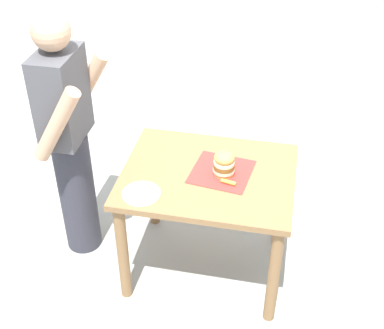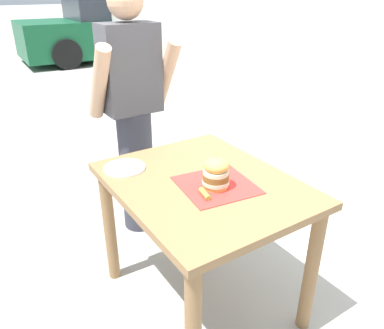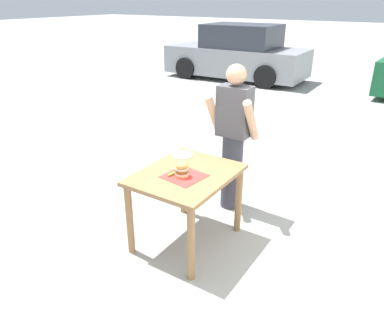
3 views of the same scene
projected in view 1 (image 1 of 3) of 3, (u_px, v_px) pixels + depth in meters
name	position (u px, v px, depth m)	size (l,w,h in m)	color
ground_plane	(206.00, 264.00, 3.65)	(80.00, 80.00, 0.00)	#9E9E99
patio_table	(208.00, 191.00, 3.27)	(0.83, 1.03, 0.78)	olive
serving_paper	(222.00, 172.00, 3.20)	(0.35, 0.35, 0.00)	red
sandwich	(224.00, 163.00, 3.14)	(0.13, 0.13, 0.19)	gold
pickle_spear	(228.00, 182.00, 3.10)	(0.02, 0.02, 0.09)	#8EA83D
side_plate_with_forks	(141.00, 194.00, 3.03)	(0.22, 0.22, 0.02)	white
diner_across_table	(69.00, 139.00, 3.31)	(0.55, 0.35, 1.69)	#33333D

